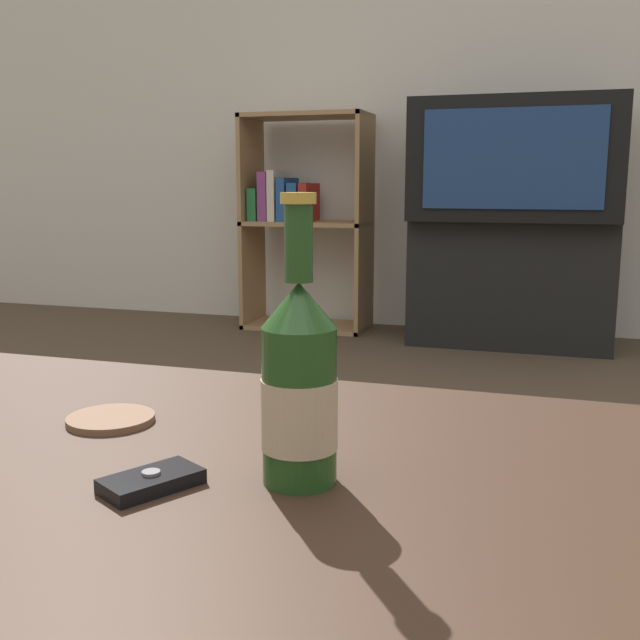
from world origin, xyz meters
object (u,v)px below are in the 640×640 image
(beer_bottle, at_px, (299,386))
(television, at_px, (516,161))
(cell_phone, at_px, (151,481))
(bookshelf, at_px, (299,216))
(tv_stand, at_px, (511,282))

(beer_bottle, bearing_deg, television, 89.08)
(beer_bottle, relative_size, cell_phone, 2.64)
(bookshelf, xyz_separation_m, cell_phone, (0.82, -2.80, -0.12))
(bookshelf, relative_size, cell_phone, 9.76)
(bookshelf, bearing_deg, tv_stand, -3.84)
(tv_stand, bearing_deg, bookshelf, 176.16)
(tv_stand, xyz_separation_m, cell_phone, (-0.17, -2.73, 0.15))
(bookshelf, bearing_deg, television, -4.07)
(television, bearing_deg, cell_phone, -93.55)
(television, height_order, cell_phone, television)
(television, distance_m, cell_phone, 2.76)
(tv_stand, relative_size, cell_phone, 8.16)
(tv_stand, relative_size, television, 1.01)
(bookshelf, bearing_deg, cell_phone, -73.65)
(cell_phone, bearing_deg, bookshelf, 135.93)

